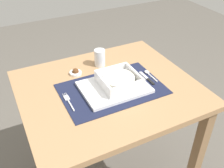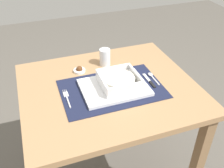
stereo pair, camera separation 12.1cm
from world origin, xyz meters
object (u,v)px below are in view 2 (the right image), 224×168
at_px(porridge_bowl, 119,81).
at_px(spoon, 151,76).
at_px(condiment_saucer, 79,70).
at_px(butter_knife, 150,81).
at_px(dining_table, 109,106).
at_px(drinking_glass, 105,58).
at_px(fork, 67,97).

relative_size(porridge_bowl, spoon, 1.60).
xyz_separation_m(porridge_bowl, condiment_saucer, (-0.14, 0.21, -0.03)).
bearing_deg(butter_knife, condiment_saucer, 149.25).
height_order(butter_knife, condiment_saucer, condiment_saucer).
distance_m(dining_table, porridge_bowl, 0.17).
bearing_deg(butter_knife, porridge_bowl, -176.82).
height_order(spoon, butter_knife, spoon).
distance_m(dining_table, spoon, 0.27).
bearing_deg(dining_table, condiment_saucer, 119.74).
relative_size(butter_knife, condiment_saucer, 2.10).
bearing_deg(drinking_glass, fork, -139.10).
xyz_separation_m(porridge_bowl, drinking_glass, (0.01, 0.23, -0.00)).
relative_size(butter_knife, drinking_glass, 1.42).
bearing_deg(dining_table, spoon, 1.61).
relative_size(dining_table, porridge_bowl, 4.73).
xyz_separation_m(spoon, butter_knife, (-0.03, -0.04, -0.00)).
height_order(spoon, condiment_saucer, condiment_saucer).
xyz_separation_m(spoon, condiment_saucer, (-0.33, 0.17, 0.00)).
height_order(fork, spoon, spoon).
bearing_deg(spoon, fork, -177.37).
bearing_deg(butter_knife, spoon, 58.18).
distance_m(porridge_bowl, spoon, 0.20).
relative_size(dining_table, drinking_glass, 9.12).
xyz_separation_m(drinking_glass, condiment_saucer, (-0.15, -0.02, -0.03)).
distance_m(porridge_bowl, fork, 0.25).
relative_size(porridge_bowl, butter_knife, 1.35).
distance_m(fork, condiment_saucer, 0.23).
bearing_deg(fork, spoon, 7.11).
relative_size(spoon, butter_knife, 0.85).
xyz_separation_m(fork, spoon, (0.44, 0.03, 0.00)).
bearing_deg(fork, drinking_glass, 44.51).
bearing_deg(fork, condiment_saucer, 65.07).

